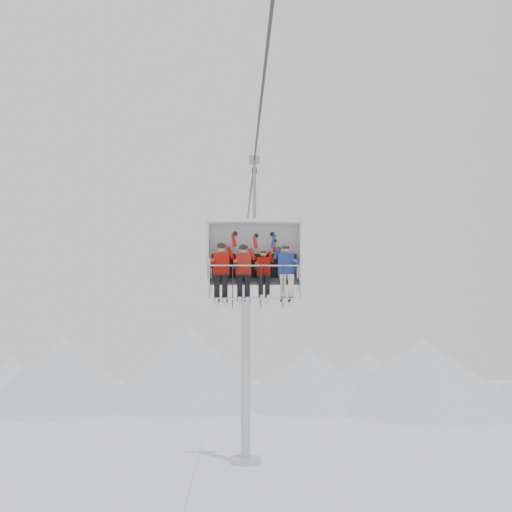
{
  "coord_description": "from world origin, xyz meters",
  "views": [
    {
      "loc": [
        -0.44,
        -15.93,
        9.39
      ],
      "look_at": [
        0.0,
        0.0,
        10.5
      ],
      "focal_mm": 45.0,
      "sensor_mm": 36.0,
      "label": 1
    }
  ],
  "objects_px": {
    "chairlift_carrier": "(254,252)",
    "skier_far_right": "(286,269)",
    "lift_tower_right": "(246,362)",
    "skier_center_left": "(243,270)",
    "skier_far_left": "(221,269)",
    "skier_center_right": "(264,272)"
  },
  "relations": [
    {
      "from": "lift_tower_right",
      "to": "skier_far_right",
      "type": "xyz_separation_m",
      "value": [
        0.86,
        -20.52,
        4.46
      ]
    },
    {
      "from": "skier_far_left",
      "to": "skier_center_left",
      "type": "distance_m",
      "value": 0.6
    },
    {
      "from": "lift_tower_right",
      "to": "chairlift_carrier",
      "type": "distance_m",
      "value": 20.81
    },
    {
      "from": "skier_center_left",
      "to": "skier_far_right",
      "type": "distance_m",
      "value": 1.16
    },
    {
      "from": "chairlift_carrier",
      "to": "skier_far_left",
      "type": "height_order",
      "value": "chairlift_carrier"
    },
    {
      "from": "chairlift_carrier",
      "to": "skier_far_right",
      "type": "distance_m",
      "value": 1.03
    },
    {
      "from": "lift_tower_right",
      "to": "skier_center_right",
      "type": "xyz_separation_m",
      "value": [
        0.25,
        -20.54,
        4.4
      ]
    },
    {
      "from": "skier_far_left",
      "to": "skier_center_right",
      "type": "height_order",
      "value": "skier_far_left"
    },
    {
      "from": "skier_center_left",
      "to": "skier_center_right",
      "type": "relative_size",
      "value": 1.0
    },
    {
      "from": "skier_center_right",
      "to": "skier_far_right",
      "type": "xyz_separation_m",
      "value": [
        0.61,
        0.02,
        0.06
      ]
    },
    {
      "from": "chairlift_carrier",
      "to": "skier_far_left",
      "type": "distance_m",
      "value": 1.07
    },
    {
      "from": "skier_far_left",
      "to": "skier_far_right",
      "type": "distance_m",
      "value": 1.76
    },
    {
      "from": "chairlift_carrier",
      "to": "skier_center_right",
      "type": "xyz_separation_m",
      "value": [
        0.25,
        -0.32,
        -0.55
      ]
    },
    {
      "from": "lift_tower_right",
      "to": "skier_far_left",
      "type": "height_order",
      "value": "lift_tower_right"
    },
    {
      "from": "chairlift_carrier",
      "to": "skier_center_left",
      "type": "bearing_deg",
      "value": -134.22
    },
    {
      "from": "skier_center_left",
      "to": "skier_far_right",
      "type": "height_order",
      "value": "skier_far_right"
    },
    {
      "from": "skier_far_right",
      "to": "lift_tower_right",
      "type": "bearing_deg",
      "value": 92.4
    },
    {
      "from": "skier_center_left",
      "to": "chairlift_carrier",
      "type": "bearing_deg",
      "value": 45.78
    },
    {
      "from": "chairlift_carrier",
      "to": "skier_far_left",
      "type": "bearing_deg",
      "value": -161.32
    },
    {
      "from": "skier_far_left",
      "to": "skier_center_right",
      "type": "bearing_deg",
      "value": -0.94
    },
    {
      "from": "skier_center_left",
      "to": "skier_center_right",
      "type": "distance_m",
      "value": 0.55
    },
    {
      "from": "skier_far_left",
      "to": "skier_far_right",
      "type": "xyz_separation_m",
      "value": [
        1.76,
        -0.0,
        -0.0
      ]
    }
  ]
}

